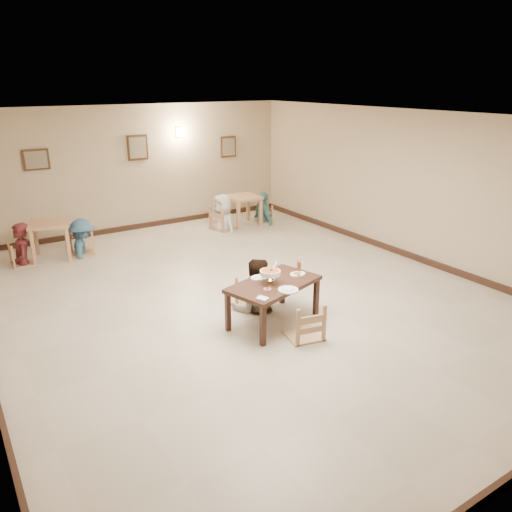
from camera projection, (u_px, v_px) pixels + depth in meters
floor at (243, 296)px, 8.63m from camera, size 10.00×10.00×0.00m
ceiling at (241, 117)px, 7.62m from camera, size 10.00×10.00×0.00m
wall_back at (135, 169)px, 12.08m from camera, size 10.00×0.00×10.00m
wall_right at (409, 185)px, 10.17m from camera, size 0.00×10.00×10.00m
baseboard_back at (140, 226)px, 12.54m from camera, size 8.00×0.06×0.12m
baseboard_right at (401, 252)px, 10.64m from camera, size 0.06×10.00×0.12m
picture_a at (36, 160)px, 10.79m from camera, size 0.55×0.04×0.45m
picture_b at (138, 148)px, 11.93m from camera, size 0.50×0.04×0.60m
picture_c at (228, 147)px, 13.26m from camera, size 0.45×0.04×0.55m
wall_sconce at (179, 132)px, 12.40m from camera, size 0.16×0.05×0.22m
main_table at (274, 287)px, 7.51m from camera, size 1.59×1.16×0.67m
chair_far at (252, 280)px, 8.15m from camera, size 0.43×0.43×0.91m
chair_near at (305, 304)px, 7.11m from camera, size 0.49×0.49×1.05m
main_diner at (255, 259)px, 7.90m from camera, size 1.01×0.90×1.71m
curry_warmer at (270, 273)px, 7.42m from camera, size 0.34×0.31×0.28m
rice_plate_far at (259, 277)px, 7.63m from camera, size 0.29×0.29×0.07m
rice_plate_near at (288, 290)px, 7.19m from camera, size 0.30×0.30×0.07m
fried_plate at (298, 274)px, 7.76m from camera, size 0.26×0.26×0.06m
chili_dish at (267, 289)px, 7.22m from camera, size 0.10×0.10×0.02m
napkin_cutlery at (262, 299)px, 6.89m from camera, size 0.19×0.25×0.03m
drink_glass at (299, 264)px, 8.03m from camera, size 0.07×0.07×0.14m
bg_table_left at (50, 229)px, 10.26m from camera, size 0.96×0.96×0.78m
bg_table_right at (243, 201)px, 12.64m from camera, size 0.79×0.79×0.76m
bg_chair_ll at (20, 244)px, 9.96m from camera, size 0.42×0.42×0.89m
bg_chair_lr at (81, 232)px, 10.58m from camera, size 0.45×0.45×0.97m
bg_chair_rl at (223, 208)px, 12.34m from camera, size 0.51×0.51×1.08m
bg_chair_rr at (263, 206)px, 13.02m from camera, size 0.41×0.41×0.86m
bg_diner_a at (17, 223)px, 9.82m from camera, size 0.44×0.65×1.73m
bg_diner_b at (80, 219)px, 10.48m from camera, size 0.80×1.10×1.53m
bg_diner_c at (222, 194)px, 12.22m from camera, size 0.71×0.95×1.76m
bg_diner_d at (263, 191)px, 12.90m from camera, size 0.51×0.99×1.61m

